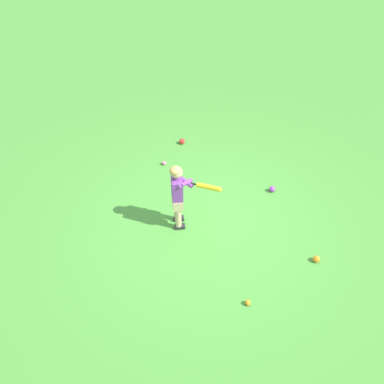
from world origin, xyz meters
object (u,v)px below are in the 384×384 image
object	(u,v)px
child_batter	(179,192)
play_ball_far_right	(272,189)
play_ball_by_bucket	(164,163)
play_ball_near_batter	(248,303)
play_ball_far_left	(316,259)
play_ball_midfield	(182,141)

from	to	relation	value
child_batter	play_ball_far_right	distance (m)	1.77
play_ball_by_bucket	play_ball_near_batter	bearing A→B (deg)	-22.97
child_batter	play_ball_far_left	xyz separation A→B (m)	(1.86, 0.82, -0.60)
play_ball_far_left	play_ball_by_bucket	bearing A→B (deg)	179.82
play_ball_near_batter	play_ball_far_left	bearing A→B (deg)	79.09
child_batter	play_ball_midfield	size ratio (longest dim) A/B	10.40
play_ball_by_bucket	play_ball_far_right	size ratio (longest dim) A/B	0.74
play_ball_far_left	play_ball_near_batter	size ratio (longest dim) A/B	1.30
play_ball_by_bucket	play_ball_far_right	xyz separation A→B (m)	(1.79, 0.75, 0.01)
play_ball_by_bucket	play_ball_midfield	xyz separation A→B (m)	(-0.24, 0.67, 0.02)
play_ball_by_bucket	play_ball_far_left	bearing A→B (deg)	-0.18
play_ball_midfield	play_ball_far_left	xyz separation A→B (m)	(3.34, -0.68, -0.00)
play_ball_far_right	play_ball_near_batter	bearing A→B (deg)	-61.17
play_ball_midfield	play_ball_near_batter	distance (m)	3.64
child_batter	play_ball_far_right	world-z (taller)	child_batter
play_ball_by_bucket	play_ball_far_right	bearing A→B (deg)	22.88
play_ball_far_right	play_ball_midfield	distance (m)	2.02
child_batter	play_ball_far_left	bearing A→B (deg)	23.74
play_ball_by_bucket	play_ball_near_batter	size ratio (longest dim) A/B	0.99
child_batter	play_ball_near_batter	bearing A→B (deg)	-13.55
play_ball_midfield	play_ball_near_batter	size ratio (longest dim) A/B	1.41
play_ball_far_left	play_ball_near_batter	distance (m)	1.23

